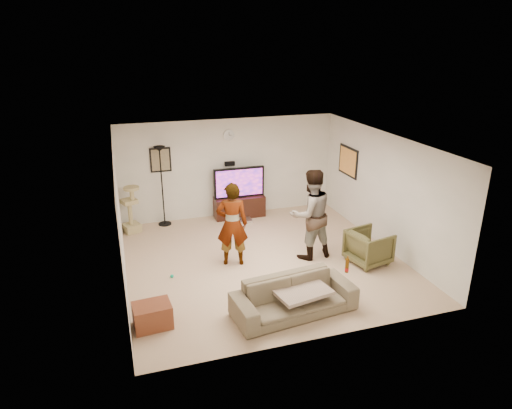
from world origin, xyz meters
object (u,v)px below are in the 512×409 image
object	(u,v)px
sofa	(294,297)
person_right	(311,214)
cat_tree	(130,209)
tv_stand	(239,207)
floor_lamp	(162,187)
person_left	(232,224)
beer_bottle	(347,266)
tv	(239,182)
armchair	(369,247)
side_table	(152,315)

from	to	relation	value
sofa	person_right	bearing A→B (deg)	52.90
cat_tree	tv_stand	bearing A→B (deg)	3.85
tv_stand	person_right	xyz separation A→B (m)	(0.80, -2.64, 0.68)
floor_lamp	person_right	bearing A→B (deg)	-44.75
person_left	beer_bottle	size ratio (longest dim) A/B	6.92
person_right	beer_bottle	size ratio (longest dim) A/B	7.63
tv	armchair	bearing A→B (deg)	-60.59
beer_bottle	armchair	world-z (taller)	beer_bottle
side_table	cat_tree	bearing A→B (deg)	91.87
person_right	sofa	distance (m)	2.23
tv	floor_lamp	distance (m)	1.91
side_table	tv_stand	bearing A→B (deg)	58.16
tv	armchair	world-z (taller)	tv
tv_stand	cat_tree	bearing A→B (deg)	-176.15
cat_tree	person_left	distance (m)	2.98
side_table	tv	bearing A→B (deg)	58.16
tv_stand	side_table	xyz separation A→B (m)	(-2.59, -4.16, -0.07)
tv	person_right	distance (m)	2.76
tv_stand	beer_bottle	world-z (taller)	beer_bottle
tv	person_left	size ratio (longest dim) A/B	0.75
tv_stand	beer_bottle	bearing A→B (deg)	-81.61
sofa	side_table	distance (m)	2.32
cat_tree	beer_bottle	distance (m)	5.47
tv_stand	armchair	size ratio (longest dim) A/B	1.67
cat_tree	beer_bottle	size ratio (longest dim) A/B	4.54
cat_tree	armchair	xyz separation A→B (m)	(4.55, -3.08, -0.22)
beer_bottle	armchair	distance (m)	1.73
tv_stand	person_left	xyz separation A→B (m)	(-0.82, -2.46, 0.60)
beer_bottle	floor_lamp	bearing A→B (deg)	119.63
sofa	beer_bottle	bearing A→B (deg)	-6.53
sofa	armchair	xyz separation A→B (m)	(2.13, 1.22, 0.05)
person_left	sofa	bearing A→B (deg)	118.83
person_right	side_table	size ratio (longest dim) A/B	3.23
cat_tree	armchair	world-z (taller)	cat_tree
tv_stand	beer_bottle	size ratio (longest dim) A/B	5.16
person_left	armchair	size ratio (longest dim) A/B	2.24
floor_lamp	cat_tree	distance (m)	0.93
floor_lamp	tv	bearing A→B (deg)	-1.35
person_left	floor_lamp	bearing A→B (deg)	-52.26
tv_stand	floor_lamp	world-z (taller)	floor_lamp
floor_lamp	person_left	distance (m)	2.73
tv	floor_lamp	size ratio (longest dim) A/B	0.66
person_left	beer_bottle	xyz separation A→B (m)	(1.48, -2.02, -0.14)
tv_stand	armchair	distance (m)	3.74
armchair	floor_lamp	bearing A→B (deg)	36.68
person_left	side_table	distance (m)	2.55
person_right	side_table	world-z (taller)	person_right
tv_stand	sofa	distance (m)	4.49
tv	person_right	world-z (taller)	person_right
sofa	armchair	world-z (taller)	armchair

